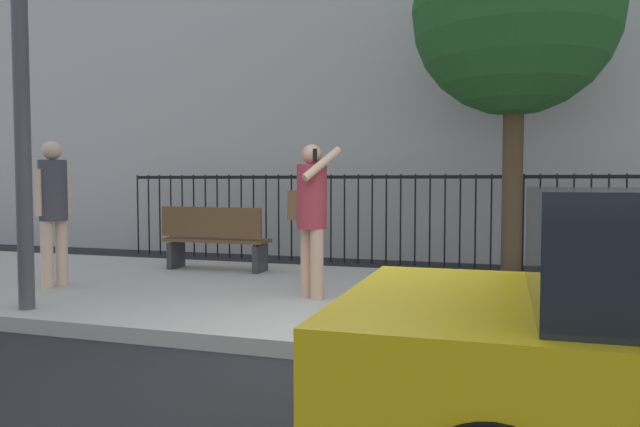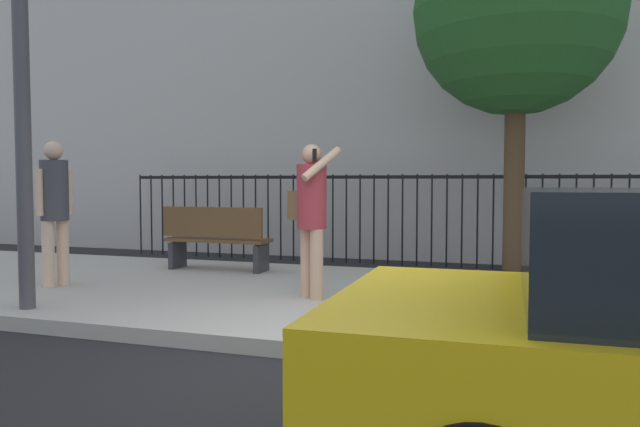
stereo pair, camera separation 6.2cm
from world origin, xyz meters
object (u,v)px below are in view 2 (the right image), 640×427
at_px(pedestrian_on_phone, 310,209).
at_px(pedestrian_walking, 55,203).
at_px(street_tree_near, 517,13).
at_px(street_bench, 216,237).

height_order(pedestrian_on_phone, pedestrian_walking, pedestrian_walking).
xyz_separation_m(pedestrian_walking, street_tree_near, (5.48, 3.18, 2.71)).
bearing_deg(pedestrian_on_phone, street_bench, 142.68).
height_order(pedestrian_on_phone, street_tree_near, street_tree_near).
height_order(pedestrian_on_phone, street_bench, pedestrian_on_phone).
bearing_deg(pedestrian_walking, street_bench, 54.73).
bearing_deg(street_bench, pedestrian_walking, -125.27).
relative_size(pedestrian_walking, street_bench, 1.15).
bearing_deg(street_bench, street_tree_near, 17.85).
distance_m(pedestrian_walking, street_bench, 2.31).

